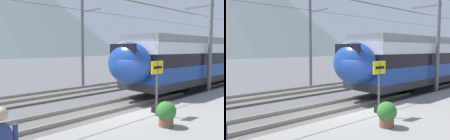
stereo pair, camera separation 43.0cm
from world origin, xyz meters
TOP-DOWN VIEW (x-y plane):
  - ground_plane at (0.00, 0.00)m, footprint 400.00×400.00m
  - platform_slab at (0.00, -3.81)m, footprint 120.00×6.15m
  - track_near at (0.00, 1.26)m, footprint 120.00×3.00m
  - track_far at (0.00, 6.31)m, footprint 120.00×3.00m
  - train_far_track at (22.97, 6.31)m, footprint 25.97×2.91m
  - catenary_mast_mid at (7.77, -0.33)m, footprint 38.07×2.01m
  - catenary_mast_far_side at (4.09, 8.20)m, footprint 38.07×2.34m
  - platform_sign at (0.23, -1.77)m, footprint 0.70×0.08m
  - handbag_near_sign at (0.68, -1.38)m, footprint 0.32×0.18m
  - potted_plant_platform_edge at (-0.56, -2.74)m, footprint 0.67×0.67m

SIDE VIEW (x-z plane):
  - ground_plane at x=0.00m, z-range 0.00..0.00m
  - track_near at x=0.00m, z-range -0.07..0.21m
  - track_far at x=0.00m, z-range -0.07..0.21m
  - platform_slab at x=0.00m, z-range 0.00..0.39m
  - handbag_near_sign at x=0.68m, z-range 0.33..0.77m
  - potted_plant_platform_edge at x=-0.56m, z-range 0.44..1.31m
  - platform_sign at x=0.23m, z-range 0.90..3.08m
  - train_far_track at x=22.97m, z-range 0.09..4.36m
  - catenary_mast_mid at x=7.77m, z-range 0.19..7.46m
  - catenary_mast_far_side at x=4.09m, z-range 0.20..7.68m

